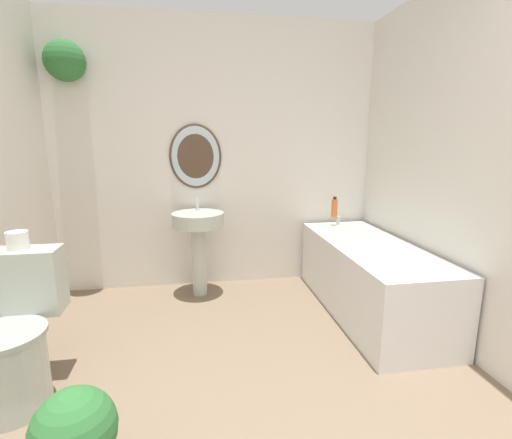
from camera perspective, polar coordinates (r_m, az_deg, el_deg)
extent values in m
cube|color=silver|center=(3.45, -5.81, 9.58)|extent=(3.00, 0.06, 2.40)
ellipsoid|color=#4C3828|center=(3.40, -9.29, 9.57)|extent=(0.46, 0.02, 0.57)
ellipsoid|color=silver|center=(3.40, -9.28, 9.56)|extent=(0.42, 0.01, 0.53)
cylinder|color=#47474C|center=(3.53, -27.48, 22.01)|extent=(0.14, 0.14, 0.08)
sphere|color=#2D6B33|center=(3.51, -27.36, 20.88)|extent=(0.32, 0.32, 0.32)
cube|color=silver|center=(2.60, 31.55, 7.09)|extent=(0.06, 3.01, 2.40)
cylinder|color=#B2BCB2|center=(2.37, -33.78, -19.07)|extent=(0.37, 0.37, 0.40)
cylinder|color=#97A097|center=(2.27, -34.42, -14.42)|extent=(0.40, 0.40, 0.02)
cube|color=#B2BCB2|center=(2.45, -32.19, -8.03)|extent=(0.40, 0.19, 0.37)
cylinder|color=#B2BCB2|center=(3.32, -8.73, -6.25)|extent=(0.13, 0.13, 0.62)
cylinder|color=#B2BCB2|center=(3.22, -8.94, 0.00)|extent=(0.44, 0.44, 0.12)
cylinder|color=silver|center=(3.32, -9.03, 2.27)|extent=(0.02, 0.02, 0.10)
cube|color=silver|center=(3.09, 17.04, -8.64)|extent=(0.62, 1.58, 0.56)
cube|color=#B2BCB2|center=(3.01, 17.35, -3.97)|extent=(0.52, 1.48, 0.04)
cylinder|color=silver|center=(3.61, 12.53, -0.14)|extent=(0.04, 0.04, 0.08)
cylinder|color=#DB6633|center=(3.53, 11.97, 1.71)|extent=(0.06, 0.06, 0.17)
cylinder|color=black|center=(3.52, 12.04, 3.26)|extent=(0.03, 0.03, 0.02)
sphere|color=#2D6B33|center=(1.70, -26.18, -27.09)|extent=(0.31, 0.31, 0.31)
cylinder|color=white|center=(2.38, -32.81, -2.74)|extent=(0.11, 0.11, 0.10)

